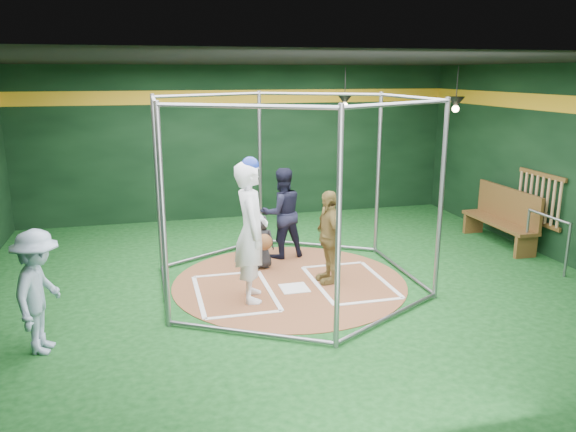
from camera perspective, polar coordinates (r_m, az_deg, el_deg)
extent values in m
cube|color=#0C3812|center=(9.24, 0.16, -6.83)|extent=(10.00, 9.00, 0.02)
cube|color=black|center=(8.62, 0.17, 15.49)|extent=(10.00, 9.00, 0.02)
cube|color=black|center=(13.12, -4.84, 7.39)|extent=(10.00, 0.10, 3.50)
cube|color=black|center=(4.69, 14.25, -5.84)|extent=(10.00, 0.10, 3.50)
cube|color=black|center=(11.11, 26.07, 4.73)|extent=(0.10, 9.00, 3.50)
cube|color=gold|center=(13.00, -4.92, 11.98)|extent=(10.00, 0.01, 0.30)
cube|color=gold|center=(10.99, 26.56, 10.12)|extent=(0.01, 9.00, 0.30)
cylinder|color=brown|center=(9.24, 0.16, -6.74)|extent=(3.80, 3.80, 0.01)
cube|color=white|center=(8.96, 0.64, -7.34)|extent=(0.43, 0.43, 0.01)
cube|color=white|center=(9.61, -6.27, -5.90)|extent=(1.10, 0.07, 0.01)
cube|color=white|center=(8.05, -4.49, -9.98)|extent=(1.10, 0.07, 0.01)
cube|color=white|center=(8.77, -9.05, -8.04)|extent=(0.07, 1.70, 0.01)
cube|color=white|center=(8.92, -1.94, -7.46)|extent=(0.07, 1.70, 0.01)
cube|color=white|center=(10.03, 4.56, -4.98)|extent=(1.10, 0.07, 0.01)
cube|color=white|center=(8.55, 8.29, -8.60)|extent=(1.10, 0.07, 0.01)
cube|color=white|center=(9.11, 3.01, -6.99)|extent=(0.07, 1.70, 0.01)
cube|color=white|center=(9.48, 9.40, -6.30)|extent=(0.07, 1.70, 0.01)
cylinder|color=gray|center=(10.52, 9.14, 4.16)|extent=(0.07, 0.07, 3.00)
cylinder|color=gray|center=(11.01, -2.87, 4.77)|extent=(0.07, 0.07, 3.00)
cylinder|color=gray|center=(9.66, -13.12, 3.06)|extent=(0.07, 0.07, 3.00)
cylinder|color=gray|center=(7.42, -12.59, -0.28)|extent=(0.07, 0.07, 3.00)
cylinder|color=gray|center=(6.67, 5.15, -1.63)|extent=(0.07, 0.07, 3.00)
cylinder|color=gray|center=(8.51, 15.28, 1.42)|extent=(0.07, 0.07, 3.00)
cylinder|color=gray|center=(10.56, 3.11, 12.28)|extent=(2.02, 1.20, 0.06)
cylinder|color=gray|center=(11.05, 2.90, -2.93)|extent=(2.02, 1.20, 0.06)
cylinder|color=gray|center=(10.14, -7.94, 12.08)|extent=(2.02, 1.20, 0.06)
cylinder|color=gray|center=(10.65, -7.41, -3.70)|extent=(2.02, 1.20, 0.06)
cylinder|color=gray|center=(8.35, -13.45, 11.36)|extent=(0.06, 2.30, 0.06)
cylinder|color=gray|center=(8.96, -12.37, -7.47)|extent=(0.06, 2.30, 0.06)
cylinder|color=gray|center=(6.73, -4.42, 11.07)|extent=(2.02, 1.20, 0.06)
cylinder|color=gray|center=(7.48, -3.99, -11.71)|extent=(2.02, 1.20, 0.06)
cylinder|color=gray|center=(7.34, 11.36, 11.11)|extent=(2.02, 1.20, 0.06)
cylinder|color=gray|center=(8.03, 10.34, -9.99)|extent=(2.02, 1.20, 0.06)
cylinder|color=gray|center=(9.33, 12.35, 11.70)|extent=(0.06, 2.30, 0.06)
cylinder|color=gray|center=(9.88, 11.45, -5.33)|extent=(0.06, 2.30, 0.06)
cube|color=brown|center=(11.42, 24.42, 3.85)|extent=(0.05, 1.25, 0.08)
cube|color=brown|center=(11.59, 23.97, -0.52)|extent=(0.05, 1.25, 0.08)
cylinder|color=tan|center=(11.07, 25.85, 1.02)|extent=(0.06, 0.06, 0.85)
cylinder|color=tan|center=(11.19, 25.34, 1.20)|extent=(0.06, 0.06, 0.85)
cylinder|color=tan|center=(11.31, 24.84, 1.38)|extent=(0.06, 0.06, 0.85)
cylinder|color=tan|center=(11.42, 24.35, 1.55)|extent=(0.06, 0.06, 0.85)
cylinder|color=tan|center=(11.54, 23.87, 1.72)|extent=(0.06, 0.06, 0.85)
cylinder|color=tan|center=(11.66, 23.41, 1.89)|extent=(0.06, 0.06, 0.85)
cylinder|color=tan|center=(11.79, 22.95, 2.06)|extent=(0.06, 0.06, 0.85)
cylinder|color=tan|center=(11.91, 22.49, 2.22)|extent=(0.06, 0.06, 0.85)
cone|color=black|center=(12.73, 5.79, 11.68)|extent=(0.34, 0.34, 0.22)
sphere|color=#FFD899|center=(12.73, 5.77, 11.09)|extent=(0.14, 0.14, 0.14)
cylinder|color=black|center=(12.72, 5.83, 13.25)|extent=(0.02, 0.02, 0.70)
cone|color=black|center=(12.05, 16.70, 11.01)|extent=(0.34, 0.34, 0.22)
sphere|color=#FFD899|center=(12.06, 16.65, 10.40)|extent=(0.14, 0.14, 0.14)
cylinder|color=black|center=(12.04, 16.82, 12.67)|extent=(0.02, 0.02, 0.70)
imported|color=white|center=(8.27, -3.77, -1.63)|extent=(0.58, 0.81, 2.09)
sphere|color=navy|center=(8.06, -3.88, 5.13)|extent=(0.26, 0.26, 0.26)
imported|color=#A78E47|center=(9.05, 4.15, -2.11)|extent=(0.41, 0.91, 1.52)
imported|color=black|center=(9.76, -2.73, -2.62)|extent=(0.49, 0.34, 0.94)
sphere|color=brown|center=(9.50, -2.43, -2.66)|extent=(0.28, 0.28, 0.28)
imported|color=black|center=(10.24, -0.64, 0.31)|extent=(0.89, 0.74, 1.67)
imported|color=#8FA6BE|center=(7.44, -23.98, -7.05)|extent=(0.77, 1.09, 1.54)
cube|color=brown|center=(11.87, 20.61, -0.60)|extent=(0.45, 1.95, 0.06)
cube|color=brown|center=(11.89, 21.49, 1.12)|extent=(0.06, 1.95, 0.65)
cube|color=brown|center=(11.26, 22.99, -2.86)|extent=(0.43, 0.09, 0.43)
cube|color=brown|center=(12.62, 18.30, -0.67)|extent=(0.43, 0.09, 0.43)
cylinder|color=gray|center=(10.44, 26.52, -3.13)|extent=(0.05, 0.05, 0.93)
cylinder|color=gray|center=(11.20, 23.11, -1.64)|extent=(0.05, 0.05, 0.93)
cylinder|color=gray|center=(10.70, 25.01, -0.07)|extent=(0.05, 1.04, 0.05)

